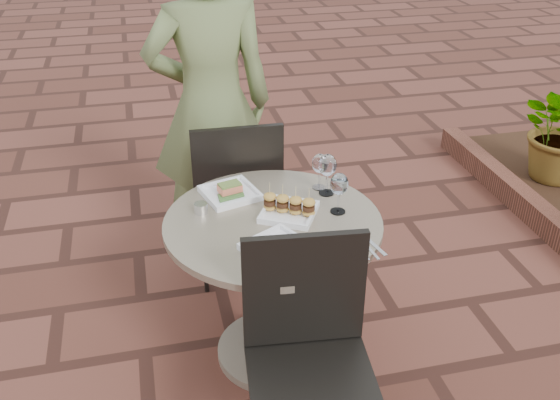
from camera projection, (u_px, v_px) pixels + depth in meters
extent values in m
plane|color=brown|center=(316.00, 326.00, 3.08)|extent=(60.00, 60.00, 0.00)
cylinder|color=gray|center=(274.00, 349.00, 2.91)|extent=(0.52, 0.52, 0.04)
cylinder|color=gray|center=(273.00, 293.00, 2.74)|extent=(0.08, 0.08, 0.70)
cylinder|color=gray|center=(273.00, 223.00, 2.56)|extent=(0.90, 0.90, 0.03)
cube|color=black|center=(235.00, 197.00, 3.29)|extent=(0.45, 0.45, 0.03)
cube|color=black|center=(238.00, 172.00, 3.00)|extent=(0.44, 0.04, 0.46)
cylinder|color=black|center=(264.00, 212.00, 3.60)|extent=(0.02, 0.02, 0.44)
cylinder|color=black|center=(198.00, 219.00, 3.53)|extent=(0.02, 0.02, 0.44)
cylinder|color=black|center=(277.00, 249.00, 3.27)|extent=(0.02, 0.02, 0.44)
cylinder|color=black|center=(205.00, 257.00, 3.21)|extent=(0.02, 0.02, 0.44)
cube|color=black|center=(312.00, 383.00, 2.15)|extent=(0.48, 0.48, 0.03)
cube|color=black|center=(304.00, 290.00, 2.20)|extent=(0.44, 0.08, 0.46)
cylinder|color=black|center=(254.00, 394.00, 2.41)|extent=(0.02, 0.02, 0.44)
cylinder|color=black|center=(350.00, 384.00, 2.45)|extent=(0.02, 0.02, 0.44)
imported|color=#5F6E3C|center=(211.00, 106.00, 3.19)|extent=(0.67, 0.44, 1.80)
cube|color=white|center=(230.00, 195.00, 2.73)|extent=(0.27, 0.27, 0.01)
cube|color=#EF7954|center=(230.00, 188.00, 2.71)|extent=(0.11, 0.09, 0.03)
cube|color=#576B30|center=(230.00, 184.00, 2.70)|extent=(0.11, 0.08, 0.01)
cube|color=white|center=(289.00, 214.00, 2.59)|extent=(0.29, 0.29, 0.01)
cube|color=white|center=(278.00, 250.00, 2.36)|extent=(0.30, 0.30, 0.01)
ellipsoid|color=#ED618E|center=(272.00, 256.00, 2.30)|extent=(0.04, 0.03, 0.02)
cylinder|color=white|center=(338.00, 211.00, 2.61)|extent=(0.06, 0.06, 0.00)
cylinder|color=white|center=(338.00, 203.00, 2.59)|extent=(0.01, 0.01, 0.08)
ellipsoid|color=white|center=(339.00, 184.00, 2.54)|extent=(0.08, 0.08, 0.10)
cylinder|color=white|center=(339.00, 185.00, 2.55)|extent=(0.06, 0.06, 0.04)
cylinder|color=white|center=(319.00, 187.00, 2.79)|extent=(0.06, 0.06, 0.00)
cylinder|color=white|center=(319.00, 180.00, 2.77)|extent=(0.01, 0.01, 0.07)
ellipsoid|color=white|center=(320.00, 163.00, 2.73)|extent=(0.07, 0.07, 0.09)
cylinder|color=white|center=(326.00, 193.00, 2.75)|extent=(0.07, 0.07, 0.00)
cylinder|color=white|center=(327.00, 184.00, 2.73)|extent=(0.01, 0.01, 0.08)
ellipsoid|color=white|center=(328.00, 165.00, 2.68)|extent=(0.08, 0.08, 0.10)
cylinder|color=silver|center=(201.00, 208.00, 2.60)|extent=(0.06, 0.06, 0.04)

